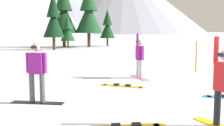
% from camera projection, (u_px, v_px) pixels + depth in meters
% --- Properties ---
extents(ground_plane, '(800.00, 800.00, 0.00)m').
position_uv_depth(ground_plane, '(220.00, 117.00, 6.83)').
color(ground_plane, silver).
extents(snowboarder_foreground, '(0.37, 1.57, 1.99)m').
position_uv_depth(snowboarder_foreground, '(224.00, 86.00, 5.98)').
color(snowboarder_foreground, yellow).
rests_on(snowboarder_foreground, ground_plane).
extents(snowboarder_midground, '(1.41, 1.16, 1.76)m').
position_uv_depth(snowboarder_midground, '(37.00, 72.00, 8.08)').
color(snowboarder_midground, black).
rests_on(snowboarder_midground, ground_plane).
extents(snowboarder_background, '(0.58, 1.59, 2.00)m').
position_uv_depth(snowboarder_background, '(140.00, 57.00, 12.47)').
color(snowboarder_background, pink).
rests_on(snowboarder_background, ground_plane).
extents(loose_snowboard_near_right, '(1.37, 1.56, 0.09)m').
position_uv_depth(loose_snowboard_near_right, '(122.00, 86.00, 10.65)').
color(loose_snowboard_near_right, yellow).
rests_on(loose_snowboard_near_right, ground_plane).
extents(trail_marker_pole, '(0.06, 0.06, 1.57)m').
position_uv_depth(trail_marker_pole, '(196.00, 57.00, 14.44)').
color(trail_marker_pole, orange).
rests_on(trail_marker_pole, ground_plane).
extents(pine_tree_tall, '(2.35, 2.35, 6.42)m').
position_uv_depth(pine_tree_tall, '(53.00, 19.00, 31.06)').
color(pine_tree_tall, '#472D19').
rests_on(pine_tree_tall, ground_plane).
extents(pine_tree_broad, '(3.64, 3.64, 8.39)m').
position_uv_depth(pine_tree_broad, '(89.00, 12.00, 36.58)').
color(pine_tree_broad, '#472D19').
rests_on(pine_tree_broad, ground_plane).
extents(pine_tree_leaning, '(2.13, 2.13, 5.13)m').
position_uv_depth(pine_tree_leaning, '(107.00, 26.00, 38.97)').
color(pine_tree_leaning, '#472D19').
rests_on(pine_tree_leaning, ground_plane).
extents(pine_tree_short, '(3.49, 3.49, 8.29)m').
position_uv_depth(pine_tree_short, '(64.00, 12.00, 35.96)').
color(pine_tree_short, '#472D19').
rests_on(pine_tree_short, ground_plane).
extents(pine_tree_slender, '(1.80, 1.80, 4.11)m').
position_uv_depth(pine_tree_slender, '(68.00, 30.00, 34.18)').
color(pine_tree_slender, '#472D19').
rests_on(pine_tree_slender, ground_plane).
extents(peak_east_ridge, '(121.38, 121.38, 46.81)m').
position_uv_depth(peak_east_ridge, '(54.00, 3.00, 223.71)').
color(peak_east_ridge, '#8C93A3').
rests_on(peak_east_ridge, ground_plane).
extents(peak_west_ridge, '(139.59, 139.59, 55.04)m').
position_uv_depth(peak_west_ridge, '(125.00, 0.00, 239.71)').
color(peak_west_ridge, '#9EA3B2').
rests_on(peak_west_ridge, ground_plane).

